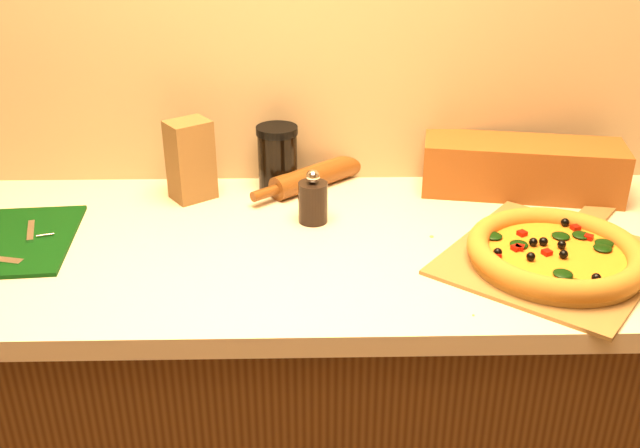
{
  "coord_description": "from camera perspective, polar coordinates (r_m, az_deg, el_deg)",
  "views": [
    {
      "loc": [
        -0.01,
        0.14,
        1.57
      ],
      "look_at": [
        0.02,
        1.38,
        0.96
      ],
      "focal_mm": 40.0,
      "sensor_mm": 36.0,
      "label": 1
    }
  ],
  "objects": [
    {
      "name": "pizza_peel",
      "position": [
        1.45,
        18.19,
        -2.48
      ],
      "size": [
        0.52,
        0.54,
        0.01
      ],
      "rotation": [
        0.0,
        0.0,
        -0.67
      ],
      "color": "olive",
      "rests_on": "countertop"
    },
    {
      "name": "countertop",
      "position": [
        1.46,
        -0.84,
        -1.95
      ],
      "size": [
        2.84,
        0.68,
        0.04
      ],
      "primitive_type": "cube",
      "color": "beige",
      "rests_on": "cabinet"
    },
    {
      "name": "rolling_pin",
      "position": [
        1.69,
        0.2,
        4.03
      ],
      "size": [
        0.33,
        0.28,
        0.06
      ],
      "rotation": [
        0.0,
        0.0,
        0.7
      ],
      "color": "#50290D",
      "rests_on": "countertop"
    },
    {
      "name": "dark_jar",
      "position": [
        1.66,
        -3.41,
        5.29
      ],
      "size": [
        0.1,
        0.1,
        0.15
      ],
      "color": "black",
      "rests_on": "countertop"
    },
    {
      "name": "cutting_board",
      "position": [
        1.56,
        -23.08,
        -1.24
      ],
      "size": [
        0.24,
        0.31,
        0.02
      ],
      "rotation": [
        0.0,
        0.0,
        0.08
      ],
      "color": "black",
      "rests_on": "countertop"
    },
    {
      "name": "paper_bag",
      "position": [
        1.63,
        -10.32,
        5.05
      ],
      "size": [
        0.12,
        0.11,
        0.18
      ],
      "primitive_type": "cube",
      "rotation": [
        0.0,
        0.0,
        0.62
      ],
      "color": "brown",
      "rests_on": "countertop"
    },
    {
      "name": "cabinet",
      "position": [
        1.72,
        -0.73,
        -15.29
      ],
      "size": [
        2.8,
        0.65,
        0.86
      ],
      "primitive_type": "cube",
      "color": "#46260F",
      "rests_on": "ground"
    },
    {
      "name": "pizza",
      "position": [
        1.41,
        18.35,
        -2.22
      ],
      "size": [
        0.33,
        0.33,
        0.05
      ],
      "color": "#A8682A",
      "rests_on": "pizza_peel"
    },
    {
      "name": "pepper_grinder",
      "position": [
        1.5,
        -0.57,
        1.88
      ],
      "size": [
        0.06,
        0.06,
        0.12
      ],
      "color": "black",
      "rests_on": "countertop"
    },
    {
      "name": "bread_bag",
      "position": [
        1.7,
        15.83,
        4.35
      ],
      "size": [
        0.46,
        0.22,
        0.12
      ],
      "primitive_type": "cube",
      "rotation": [
        0.0,
        0.0,
        -0.18
      ],
      "color": "brown",
      "rests_on": "countertop"
    }
  ]
}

